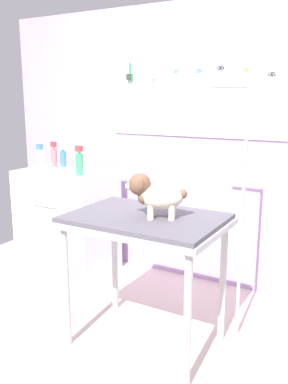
{
  "coord_description": "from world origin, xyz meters",
  "views": [
    {
      "loc": [
        1.31,
        -1.99,
        1.56
      ],
      "look_at": [
        0.06,
        0.17,
        1.0
      ],
      "focal_mm": 39.68,
      "sensor_mm": 36.0,
      "label": 1
    }
  ],
  "objects_px": {
    "dog": "(155,194)",
    "shampoo_bottle": "(63,157)",
    "grooming_arm": "(240,227)",
    "counter_left": "(68,221)",
    "grooming_table": "(145,230)"
  },
  "relations": [
    {
      "from": "shampoo_bottle",
      "to": "dog",
      "type": "bearing_deg",
      "value": -30.38
    },
    {
      "from": "counter_left",
      "to": "dog",
      "type": "bearing_deg",
      "value": -28.45
    },
    {
      "from": "grooming_arm",
      "to": "counter_left",
      "type": "bearing_deg",
      "value": 168.97
    },
    {
      "from": "shampoo_bottle",
      "to": "grooming_arm",
      "type": "bearing_deg",
      "value": -14.39
    },
    {
      "from": "counter_left",
      "to": "grooming_table",
      "type": "bearing_deg",
      "value": -29.51
    },
    {
      "from": "dog",
      "to": "shampoo_bottle",
      "type": "relative_size",
      "value": 1.74
    },
    {
      "from": "grooming_arm",
      "to": "shampoo_bottle",
      "type": "xyz_separation_m",
      "value": [
        -1.83,
        0.47,
        0.25
      ]
    },
    {
      "from": "grooming_arm",
      "to": "dog",
      "type": "distance_m",
      "value": 0.6
    },
    {
      "from": "dog",
      "to": "shampoo_bottle",
      "type": "bearing_deg",
      "value": 149.62
    },
    {
      "from": "counter_left",
      "to": "shampoo_bottle",
      "type": "height_order",
      "value": "shampoo_bottle"
    },
    {
      "from": "grooming_arm",
      "to": "shampoo_bottle",
      "type": "height_order",
      "value": "grooming_arm"
    },
    {
      "from": "dog",
      "to": "counter_left",
      "type": "xyz_separation_m",
      "value": [
        -1.27,
        0.69,
        -0.53
      ]
    },
    {
      "from": "dog",
      "to": "grooming_arm",
      "type": "bearing_deg",
      "value": 41.02
    },
    {
      "from": "grooming_arm",
      "to": "counter_left",
      "type": "height_order",
      "value": "grooming_arm"
    },
    {
      "from": "grooming_arm",
      "to": "shampoo_bottle",
      "type": "relative_size",
      "value": 7.85
    }
  ]
}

